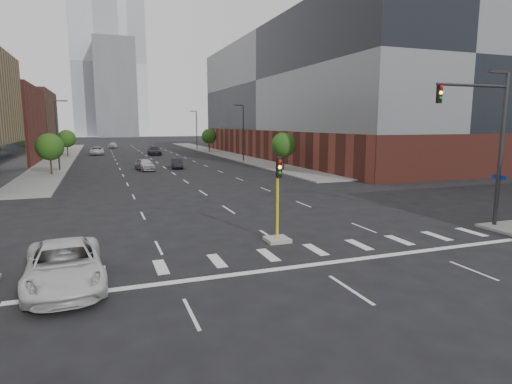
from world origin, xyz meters
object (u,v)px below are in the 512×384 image
car_far_left (97,151)px  car_near_left (145,164)px  mast_arm_signal (491,132)px  car_mid_right (177,163)px  car_deep_right (154,151)px  car_distant (113,145)px  parked_minivan (64,265)px  median_traffic_signal (277,224)px

car_far_left → car_near_left: bearing=-80.4°
car_near_left → mast_arm_signal: bearing=-77.9°
mast_arm_signal → car_mid_right: mast_arm_signal is taller
car_near_left → car_deep_right: car_deep_right is taller
car_near_left → car_far_left: size_ratio=0.82×
car_distant → parked_minivan: 96.88m
median_traffic_signal → car_near_left: median_traffic_signal is taller
car_mid_right → car_distant: size_ratio=0.96×
mast_arm_signal → car_deep_right: (-10.96, 67.06, -4.80)m
car_distant → parked_minivan: size_ratio=0.74×
median_traffic_signal → car_deep_right: size_ratio=0.76×
car_mid_right → car_deep_right: size_ratio=0.72×
mast_arm_signal → car_near_left: size_ratio=1.95×
car_mid_right → car_deep_right: car_deep_right is taller
median_traffic_signal → parked_minivan: size_ratio=0.74×
car_far_left → car_deep_right: 11.77m
car_near_left → parked_minivan: bearing=-109.3°
car_far_left → car_distant: (3.78, 23.16, -0.04)m
car_far_left → car_distant: 23.46m
median_traffic_signal → car_near_left: (-2.95, 37.83, -0.18)m
car_near_left → car_mid_right: (4.45, 1.20, -0.10)m
car_distant → mast_arm_signal: bearing=-72.8°
car_far_left → car_distant: bearing=79.9°
mast_arm_signal → car_mid_right: (-11.11, 40.51, -4.95)m
mast_arm_signal → car_deep_right: size_ratio=1.56×
car_mid_right → car_deep_right: 26.55m
mast_arm_signal → car_distant: mast_arm_signal is taller
car_distant → car_near_left: bearing=-81.1°
median_traffic_signal → car_far_left: 71.21m
car_deep_right → car_distant: size_ratio=1.33×
car_far_left → parked_minivan: size_ratio=0.95×
car_far_left → parked_minivan: (-1.02, -73.61, 0.04)m
mast_arm_signal → car_distant: (-17.81, 95.27, -4.90)m
mast_arm_signal → car_near_left: mast_arm_signal is taller
mast_arm_signal → car_near_left: bearing=111.6°
parked_minivan → mast_arm_signal: bearing=0.0°
car_far_left → mast_arm_signal: bearing=-74.2°
car_near_left → parked_minivan: parked_minivan is taller
median_traffic_signal → car_far_left: median_traffic_signal is taller
median_traffic_signal → car_deep_right: bearing=88.6°
median_traffic_signal → mast_arm_signal: bearing=-6.6°
median_traffic_signal → car_far_left: size_ratio=0.78×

